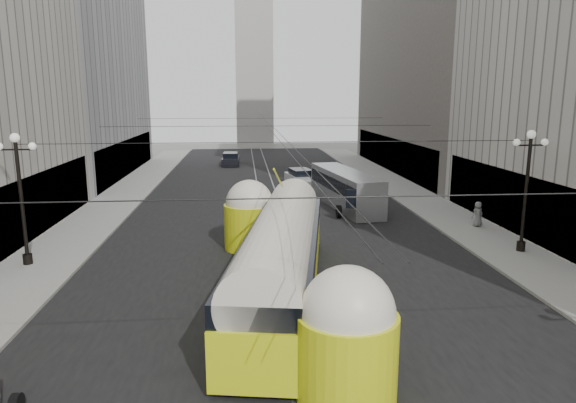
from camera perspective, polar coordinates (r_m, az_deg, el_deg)
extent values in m
cube|color=black|center=(40.38, -2.05, -0.10)|extent=(20.00, 85.00, 0.02)
cube|color=gray|center=(44.88, -17.78, 0.63)|extent=(4.00, 72.00, 0.15)
cube|color=gray|center=(45.94, 12.84, 1.14)|extent=(4.00, 72.00, 0.15)
cube|color=gray|center=(40.35, -3.11, -0.12)|extent=(0.12, 85.00, 0.04)
cube|color=gray|center=(40.43, -0.99, -0.09)|extent=(0.12, 85.00, 0.04)
cube|color=black|center=(33.83, -25.76, -0.11)|extent=(0.10, 18.00, 3.60)
cube|color=#999999|center=(58.16, -24.02, 16.38)|extent=(12.00, 28.00, 28.00)
cube|color=black|center=(56.64, -17.30, 4.81)|extent=(0.10, 25.20, 3.60)
cube|color=black|center=(33.71, 23.54, 0.04)|extent=(0.10, 18.00, 3.60)
cube|color=#514C47|center=(59.74, 17.61, 18.60)|extent=(12.00, 32.00, 32.00)
cube|color=black|center=(57.62, 11.26, 5.22)|extent=(0.10, 28.80, 3.60)
cube|color=#B2AFA8|center=(87.10, -3.78, 14.09)|extent=(6.00, 6.00, 24.00)
cylinder|color=black|center=(27.61, -27.47, -0.24)|extent=(0.18, 0.18, 6.00)
cylinder|color=black|center=(28.25, -26.95, -5.71)|extent=(0.44, 0.44, 0.50)
cylinder|color=black|center=(27.26, -27.98, 5.12)|extent=(1.60, 0.08, 0.08)
sphere|color=white|center=(27.22, -28.09, 6.26)|extent=(0.44, 0.44, 0.44)
sphere|color=white|center=(26.96, -26.53, 5.51)|extent=(0.36, 0.36, 0.36)
cylinder|color=black|center=(29.38, 24.90, 0.63)|extent=(0.18, 0.18, 6.00)
cylinder|color=black|center=(29.97, 24.45, -4.53)|extent=(0.44, 0.44, 0.50)
cylinder|color=black|center=(29.05, 25.34, 5.67)|extent=(1.60, 0.08, 0.08)
sphere|color=white|center=(29.00, 25.43, 6.75)|extent=(0.44, 0.44, 0.44)
sphere|color=white|center=(28.66, 24.06, 6.02)|extent=(0.36, 0.36, 0.36)
sphere|color=white|center=(29.42, 26.63, 5.92)|extent=(0.36, 0.36, 0.36)
cylinder|color=black|center=(11.39, 5.20, 0.45)|extent=(25.00, 0.03, 0.03)
cylinder|color=black|center=(25.17, -0.42, 6.61)|extent=(25.00, 0.03, 0.03)
cylinder|color=black|center=(39.11, -2.08, 8.39)|extent=(25.00, 0.03, 0.03)
cylinder|color=black|center=(53.08, -2.86, 9.23)|extent=(25.00, 0.03, 0.03)
cylinder|color=black|center=(43.11, -2.35, 8.42)|extent=(0.03, 72.00, 0.03)
cylinder|color=black|center=(43.13, -1.81, 8.42)|extent=(0.03, 72.00, 0.03)
cube|color=#CED912|center=(21.21, -0.66, -7.87)|extent=(5.21, 15.23, 1.82)
cube|color=black|center=(21.51, -0.66, -10.02)|extent=(5.14, 14.78, 0.32)
cube|color=black|center=(20.85, -0.67, -4.82)|extent=(5.19, 15.01, 0.91)
cylinder|color=silver|center=(20.76, -0.67, -3.97)|extent=(4.86, 14.95, 2.46)
cylinder|color=#CED912|center=(14.70, 6.54, -16.76)|extent=(2.78, 2.78, 2.46)
sphere|color=silver|center=(14.13, 6.66, -12.17)|extent=(2.57, 2.57, 2.57)
cylinder|color=#CED912|center=(28.10, -4.27, -2.77)|extent=(2.78, 2.78, 2.46)
sphere|color=silver|center=(27.81, -4.31, -0.21)|extent=(2.57, 2.57, 2.57)
sphere|color=#FFF2BF|center=(13.94, 8.30, -20.04)|extent=(0.36, 0.36, 0.36)
cube|color=#A4A6A9|center=(38.82, 6.34, 1.42)|extent=(3.74, 10.85, 2.66)
cube|color=black|center=(38.74, 6.36, 2.06)|extent=(3.71, 10.48, 0.98)
cube|color=black|center=(33.70, 8.09, 0.35)|extent=(2.03, 0.40, 1.24)
cylinder|color=black|center=(35.36, 5.67, -1.11)|extent=(0.30, 0.89, 0.89)
cylinder|color=black|center=(35.83, 9.15, -1.03)|extent=(0.30, 0.89, 0.89)
cylinder|color=black|center=(42.24, 3.90, 1.01)|extent=(0.30, 0.89, 0.89)
cylinder|color=black|center=(42.64, 6.84, 1.05)|extent=(0.30, 0.89, 0.89)
cube|color=white|center=(48.43, 1.41, 2.47)|extent=(2.74, 5.01, 0.84)
cube|color=black|center=(48.34, 1.41, 3.17)|extent=(2.14, 2.87, 0.80)
cylinder|color=black|center=(46.79, 0.56, 1.94)|extent=(0.22, 0.68, 0.68)
cylinder|color=black|center=(46.99, 2.69, 1.97)|extent=(0.22, 0.68, 0.68)
cylinder|color=black|center=(49.96, 0.20, 2.56)|extent=(0.22, 0.68, 0.68)
cylinder|color=black|center=(50.14, 2.20, 2.59)|extent=(0.22, 0.68, 0.68)
cube|color=black|center=(62.83, -6.37, 4.52)|extent=(2.09, 4.86, 0.85)
cube|color=black|center=(62.76, -6.38, 5.06)|extent=(1.80, 2.69, 0.81)
cylinder|color=black|center=(61.26, -7.24, 4.15)|extent=(0.22, 0.69, 0.69)
cylinder|color=black|center=(61.21, -5.56, 4.19)|extent=(0.22, 0.69, 0.69)
cylinder|color=black|center=(64.51, -7.13, 4.53)|extent=(0.22, 0.69, 0.69)
cylinder|color=black|center=(64.46, -5.54, 4.56)|extent=(0.22, 0.69, 0.69)
imported|color=slate|center=(34.36, 20.34, -1.31)|extent=(0.87, 0.67, 1.58)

